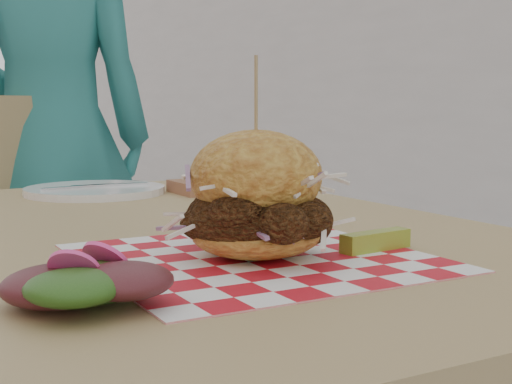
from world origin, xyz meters
TOP-DOWN VIEW (x-y plane):
  - diner at (-0.14, 1.10)m, footprint 0.69×0.54m
  - patio_table at (-0.23, -0.10)m, footprint 0.80×1.20m
  - patio_chair at (-0.26, 0.95)m, footprint 0.51×0.52m
  - paper_liner at (-0.25, -0.34)m, footprint 0.36×0.36m
  - sandwich at (-0.25, -0.34)m, footprint 0.20×0.20m
  - pickle_spear at (-0.11, -0.38)m, footprint 0.10×0.03m
  - side_salad at (-0.46, -0.44)m, footprint 0.13×0.14m
  - place_setting at (-0.23, 0.33)m, footprint 0.27×0.27m
  - kraft_tray at (-0.02, 0.24)m, footprint 0.15×0.12m

SIDE VIEW (x-z plane):
  - patio_chair at x=-0.26m, z-range 0.08..1.03m
  - patio_table at x=-0.23m, z-range 0.30..1.05m
  - paper_liner at x=-0.25m, z-range 0.75..0.75m
  - place_setting at x=-0.23m, z-range 0.75..0.77m
  - pickle_spear at x=-0.11m, z-range 0.75..0.77m
  - side_salad at x=-0.46m, z-range 0.74..0.79m
  - kraft_tray at x=-0.02m, z-range 0.74..0.80m
  - sandwich at x=-0.25m, z-range 0.70..0.92m
  - diner at x=-0.14m, z-range 0.00..1.66m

